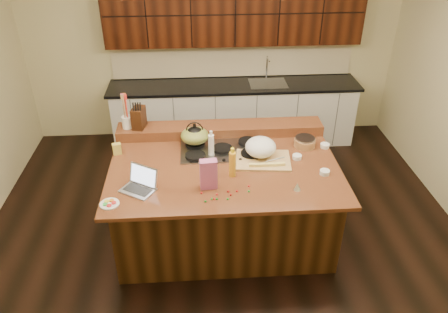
{
  "coord_description": "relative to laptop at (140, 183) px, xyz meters",
  "views": [
    {
      "loc": [
        -0.27,
        -3.84,
        3.39
      ],
      "look_at": [
        0.0,
        0.05,
        1.0
      ],
      "focal_mm": 35.0,
      "sensor_mm": 36.0,
      "label": 1
    }
  ],
  "objects": [
    {
      "name": "room",
      "position": [
        0.84,
        0.35,
        0.37
      ],
      "size": [
        5.52,
        5.02,
        2.72
      ],
      "color": "black",
      "rests_on": "ground"
    },
    {
      "name": "island",
      "position": [
        0.84,
        0.35,
        -0.51
      ],
      "size": [
        2.4,
        1.6,
        0.92
      ],
      "color": "black",
      "rests_on": "ground"
    },
    {
      "name": "back_ledge",
      "position": [
        0.84,
        1.05,
        0.0
      ],
      "size": [
        2.4,
        0.3,
        0.12
      ],
      "primitive_type": "cube",
      "color": "black",
      "rests_on": "island"
    },
    {
      "name": "cooktop",
      "position": [
        0.84,
        0.65,
        -0.04
      ],
      "size": [
        0.92,
        0.52,
        0.05
      ],
      "color": "gray",
      "rests_on": "island"
    },
    {
      "name": "back_counter",
      "position": [
        1.14,
        2.58,
        0.0
      ],
      "size": [
        3.7,
        0.66,
        2.4
      ],
      "color": "silver",
      "rests_on": "ground"
    },
    {
      "name": "kettle",
      "position": [
        0.54,
        0.78,
        0.08
      ],
      "size": [
        0.23,
        0.23,
        0.19
      ],
      "primitive_type": "ellipsoid",
      "rotation": [
        0.0,
        0.0,
        -0.07
      ],
      "color": "black",
      "rests_on": "cooktop"
    },
    {
      "name": "green_bowl",
      "position": [
        0.54,
        0.78,
        0.07
      ],
      "size": [
        0.39,
        0.39,
        0.17
      ],
      "primitive_type": "ellipsoid",
      "rotation": [
        0.0,
        0.0,
        -0.3
      ],
      "color": "olive",
      "rests_on": "cooktop"
    },
    {
      "name": "laptop",
      "position": [
        0.0,
        0.0,
        0.0
      ],
      "size": [
        0.4,
        0.38,
        0.22
      ],
      "rotation": [
        0.0,
        0.0,
        -0.56
      ],
      "color": "#B7B7BC",
      "rests_on": "island"
    },
    {
      "name": "oil_bottle",
      "position": [
        0.9,
        0.16,
        0.08
      ],
      "size": [
        0.09,
        0.09,
        0.27
      ],
      "primitive_type": "cylinder",
      "rotation": [
        0.0,
        0.0,
        0.35
      ],
      "color": "gold",
      "rests_on": "island"
    },
    {
      "name": "vinegar_bottle",
      "position": [
        0.71,
        0.57,
        0.07
      ],
      "size": [
        0.08,
        0.08,
        0.25
      ],
      "primitive_type": "cylinder",
      "rotation": [
        0.0,
        0.0,
        -0.23
      ],
      "color": "silver",
      "rests_on": "island"
    },
    {
      "name": "wooden_tray",
      "position": [
        1.24,
        0.47,
        0.04
      ],
      "size": [
        0.61,
        0.49,
        0.23
      ],
      "rotation": [
        0.0,
        0.0,
        -0.11
      ],
      "color": "tan",
      "rests_on": "island"
    },
    {
      "name": "ramekin_a",
      "position": [
        1.84,
        0.12,
        -0.04
      ],
      "size": [
        0.13,
        0.13,
        0.04
      ],
      "primitive_type": "cylinder",
      "rotation": [
        0.0,
        0.0,
        0.38
      ],
      "color": "white",
      "rests_on": "island"
    },
    {
      "name": "ramekin_b",
      "position": [
        1.62,
        0.44,
        -0.04
      ],
      "size": [
        0.12,
        0.12,
        0.04
      ],
      "primitive_type": "cylinder",
      "rotation": [
        0.0,
        0.0,
        0.24
      ],
      "color": "white",
      "rests_on": "island"
    },
    {
      "name": "ramekin_c",
      "position": [
        1.99,
        0.65,
        -0.04
      ],
      "size": [
        0.1,
        0.1,
        0.04
      ],
      "primitive_type": "cylinder",
      "rotation": [
        0.0,
        0.0,
        0.01
      ],
      "color": "white",
      "rests_on": "island"
    },
    {
      "name": "strainer_bowl",
      "position": [
        1.76,
        0.69,
        -0.01
      ],
      "size": [
        0.26,
        0.26,
        0.09
      ],
      "primitive_type": "cylinder",
      "rotation": [
        0.0,
        0.0,
        0.08
      ],
      "color": "#996B3F",
      "rests_on": "island"
    },
    {
      "name": "kitchen_timer",
      "position": [
        1.51,
        -0.12,
        -0.02
      ],
      "size": [
        0.1,
        0.1,
        0.07
      ],
      "primitive_type": "cone",
      "rotation": [
        0.0,
        0.0,
        -0.22
      ],
      "color": "silver",
      "rests_on": "island"
    },
    {
      "name": "pink_bag",
      "position": [
        0.66,
        -0.03,
        0.09
      ],
      "size": [
        0.17,
        0.1,
        0.31
      ],
      "primitive_type": "cube",
      "rotation": [
        0.0,
        0.0,
        0.07
      ],
      "color": "#BB588E",
      "rests_on": "island"
    },
    {
      "name": "candy_plate",
      "position": [
        -0.26,
        -0.23,
        -0.05
      ],
      "size": [
        0.23,
        0.23,
        0.01
      ],
      "primitive_type": "cylinder",
      "rotation": [
        0.0,
        0.0,
        0.38
      ],
      "color": "white",
      "rests_on": "island"
    },
    {
      "name": "package_box",
      "position": [
        -0.31,
        0.67,
        0.0
      ],
      "size": [
        0.1,
        0.09,
        0.13
      ],
      "primitive_type": "cube",
      "rotation": [
        0.0,
        0.0,
        0.3
      ],
      "color": "gold",
      "rests_on": "island"
    },
    {
      "name": "utensil_crock",
      "position": [
        -0.23,
        1.05,
        0.13
      ],
      "size": [
        0.16,
        0.16,
        0.14
      ],
      "primitive_type": "cylinder",
      "rotation": [
        0.0,
        0.0,
        -0.39
      ],
      "color": "white",
      "rests_on": "back_ledge"
    },
    {
      "name": "knife_block",
      "position": [
        -0.1,
        1.05,
        0.18
      ],
      "size": [
        0.16,
        0.22,
        0.24
      ],
      "primitive_type": "cube",
      "rotation": [
        0.0,
        0.0,
        -0.22
      ],
      "color": "black",
      "rests_on": "back_ledge"
    },
    {
      "name": "gumdrop_0",
      "position": [
        0.84,
        -0.12,
        -0.05
      ],
      "size": [
        0.02,
        0.02,
        0.02
      ],
      "primitive_type": "ellipsoid",
      "color": "red",
      "rests_on": "island"
    },
    {
      "name": "gumdrop_1",
      "position": [
        1.04,
        -0.13,
        -0.05
      ],
      "size": [
        0.02,
        0.02,
        0.02
      ],
      "primitive_type": "ellipsoid",
      "color": "#198C26",
      "rests_on": "island"
    },
    {
      "name": "gumdrop_2",
      "position": [
        0.86,
        -0.18,
        -0.05
      ],
      "size": [
        0.02,
        0.02,
        0.02
      ],
      "primitive_type": "ellipsoid",
      "color": "red",
      "rests_on": "island"
    },
    {
      "name": "gumdrop_3",
      "position": [
        0.73,
        -0.23,
        -0.05
      ],
      "size": [
        0.02,
        0.02,
        0.02
      ],
      "primitive_type": "ellipsoid",
      "color": "#198C26",
      "rests_on": "island"
    },
    {
      "name": "gumdrop_4",
      "position": [
        0.7,
        -0.23,
        -0.05
      ],
      "size": [
        0.02,
        0.02,
        0.02
      ],
      "primitive_type": "ellipsoid",
      "color": "red",
      "rests_on": "island"
    },
    {
      "name": "gumdrop_5",
      "position": [
        0.68,
        -0.23,
        -0.05
      ],
      "size": [
        0.02,
        0.02,
        0.02
      ],
      "primitive_type": "ellipsoid",
      "color": "#198C26",
      "rests_on": "island"
    },
    {
      "name": "gumdrop_6",
      "position": [
        0.92,
        -0.12,
        -0.05
      ],
      "size": [
        0.02,
        0.02,
        0.02
      ],
      "primitive_type": "ellipsoid",
      "color": "red",
      "rests_on": "island"
    },
    {
      "name": "gumdrop_7",
      "position": [
        0.62,
        -0.03,
        -0.05
      ],
      "size": [
        0.02,
        0.02,
        0.02
      ],
      "primitive_type": "ellipsoid",
      "color": "#198C26",
      "rests_on": "island"
    },
    {
      "name": "gumdrop_8",
      "position": [
        0.58,
        -0.13,
        -0.05
      ],
      "size": [
        0.02,
        0.02,
        0.02
      ],
      "primitive_type": "ellipsoid",
      "color": "red",
      "rests_on": "island"
    },
    {
      "name": "gumdrop_9",
      "position": [
        0.83,
        -0.24,
        -0.05
      ],
      "size": [
        0.02,
        0.02,
        0.02
      ],
      "primitive_type": "ellipsoid",
      "color": "#198C26",
      "rests_on": "island"
    },
    {
      "name": "gumdrop_10",
      "position": [
        1.05,
        -0.05,
        -0.05
      ],
      "size": [
        0.02,
        0.02,
        0.02
      ],
      "primitive_type": "ellipsoid",
      "color": "red",
      "rests_on": "island"
    },
    {
      "name": "gumdrop_11",
      "position": [
        0.62,
        -0.26,
        -0.05
      ],
      "size": [
        0.02,
        0.02,
        0.02
      ],
      "primitive_type": "ellipsoid",
      "color": "#198C26",
      "rests_on": "island"
    },
    {
      "name": "gumdrop_12",
      "position": [
        0.73,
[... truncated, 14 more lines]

